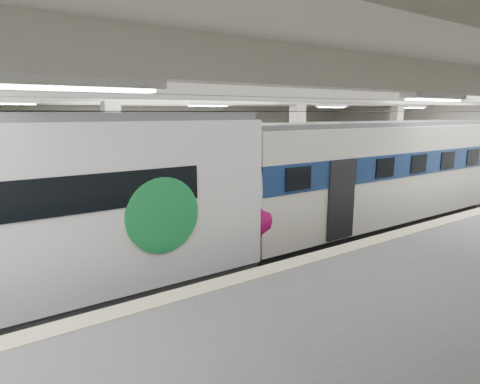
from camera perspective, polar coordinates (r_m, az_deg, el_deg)
station_hall at (r=10.95m, az=5.48°, el=3.73°), size 36.00×24.00×5.75m
modern_emu at (r=10.41m, az=-26.55°, el=-3.13°), size 14.61×3.01×4.67m
older_rer at (r=16.68m, az=17.82°, el=2.40°), size 12.98×2.87×4.30m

